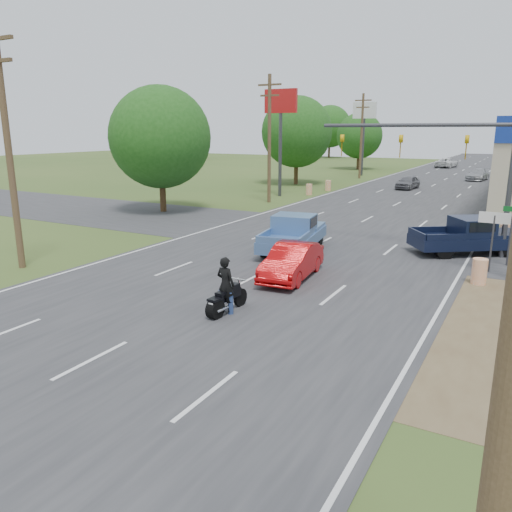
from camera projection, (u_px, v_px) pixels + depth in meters
The scene contains 28 objects.
ground at pixel (92, 361), 12.85m from camera, with size 200.00×200.00×0.00m, color #354D1F.
main_road at pixel (418, 193), 46.74m from camera, with size 15.00×180.00×0.02m, color #2D2D30.
cross_road at pixel (336, 235), 28.10m from camera, with size 120.00×10.00×0.02m, color #2D2D30.
utility_pole_4 at pixel (8, 142), 20.26m from camera, with size 2.00×0.28×10.00m.
utility_pole_5 at pixel (269, 136), 39.75m from camera, with size 2.00×0.28×10.00m.
utility_pole_6 at pixel (361, 134), 60.08m from camera, with size 2.00×0.28×10.00m.
tree_0 at pixel (160, 137), 35.10m from camera, with size 7.14×7.14×8.84m.
tree_1 at pixel (297, 132), 53.43m from camera, with size 7.56×7.56×9.36m.
tree_2 at pixel (359, 136), 74.25m from camera, with size 6.72×6.72×8.32m.
tree_4 at pixel (178, 125), 100.64m from camera, with size 9.24×9.24×11.44m.
tree_6 at pixel (330, 126), 105.88m from camera, with size 8.82×8.82×10.92m.
barrel_0 at pixel (479, 272), 19.13m from camera, with size 0.56×0.56×1.00m, color orange.
barrel_1 at pixel (505, 234), 26.14m from camera, with size 0.56×0.56×1.00m, color orange.
barrel_2 at pixel (309, 189), 45.54m from camera, with size 0.56×0.56×1.00m, color orange.
barrel_3 at pixel (328, 186), 48.79m from camera, with size 0.56×0.56×1.00m, color orange.
pole_sign_left_near at pixel (281, 113), 43.15m from camera, with size 3.00×0.35×9.20m.
pole_sign_left_far at pixel (364, 119), 63.49m from camera, with size 3.00×0.35×9.20m.
lane_sign at pixel (494, 228), 20.38m from camera, with size 1.20×0.08×2.52m.
street_name_sign at pixel (511, 230), 21.44m from camera, with size 0.80×0.08×2.61m.
signal_mast at pixel (450, 151), 23.33m from camera, with size 9.12×0.40×7.00m.
red_convertible at pixel (292, 262), 19.81m from camera, with size 1.46×4.18×1.38m, color #B00809.
motorcycle at pixel (225, 300), 16.02m from camera, with size 0.62×2.01×1.02m.
rider at pixel (226, 287), 15.95m from camera, with size 0.65×0.43×1.79m, color black.
blue_pickup at pixel (294, 233), 24.32m from camera, with size 2.91×5.69×1.80m.
navy_pickup at pixel (471, 236), 23.76m from camera, with size 5.47×4.69×1.75m.
distant_car_grey at pixel (408, 182), 50.01m from camera, with size 1.60×3.97×1.35m, color #5D5D62.
distant_car_silver at pixel (478, 175), 58.57m from camera, with size 1.90×4.66×1.35m, color #9C9DA0.
distant_car_white at pixel (447, 163), 78.56m from camera, with size 2.45×5.31×1.47m, color silver.
Camera 1 is at (9.44, -8.25, 5.77)m, focal length 35.00 mm.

